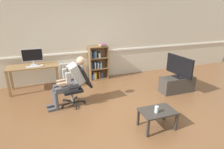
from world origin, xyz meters
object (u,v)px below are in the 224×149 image
at_px(bookshelf, 98,63).
at_px(radiator, 71,72).
at_px(keyboard, 33,67).
at_px(drinking_glass, 157,109).
at_px(computer_mouse, 42,65).
at_px(office_chair, 77,84).
at_px(computer_desk, 33,69).
at_px(coffee_table, 157,113).
at_px(person_seated, 70,81).
at_px(tv_stand, 177,84).
at_px(imac_monitor, 32,56).
at_px(tv_screen, 179,66).

xyz_separation_m(bookshelf, radiator, (-0.88, 0.10, -0.25)).
xyz_separation_m(keyboard, drinking_glass, (2.31, -2.71, -0.30)).
bearing_deg(bookshelf, keyboard, -167.68).
bearing_deg(computer_mouse, office_chair, -53.41).
relative_size(computer_desk, coffee_table, 1.98).
distance_m(computer_desk, coffee_table, 3.70).
distance_m(bookshelf, person_seated, 1.90).
relative_size(computer_mouse, person_seated, 0.08).
height_order(keyboard, radiator, keyboard).
bearing_deg(bookshelf, tv_stand, -42.89).
bearing_deg(imac_monitor, office_chair, -51.26).
bearing_deg(computer_mouse, radiator, 30.63).
xyz_separation_m(computer_desk, bookshelf, (2.00, 0.29, -0.09)).
relative_size(office_chair, person_seated, 0.80).
height_order(computer_desk, office_chair, office_chair).
distance_m(computer_desk, tv_screen, 4.16).
xyz_separation_m(imac_monitor, computer_mouse, (0.22, -0.20, -0.26)).
bearing_deg(tv_stand, computer_desk, 159.31).
distance_m(person_seated, drinking_glass, 2.17).
distance_m(imac_monitor, tv_stand, 4.24).
relative_size(computer_desk, person_seated, 1.13).
bearing_deg(coffee_table, tv_stand, 41.74).
relative_size(keyboard, tv_stand, 0.39).
distance_m(radiator, coffee_table, 3.44).
relative_size(keyboard, drinking_glass, 2.86).
bearing_deg(imac_monitor, tv_screen, -21.81).
relative_size(keyboard, person_seated, 0.31).
relative_size(tv_stand, coffee_table, 1.40).
relative_size(radiator, coffee_table, 1.06).
distance_m(radiator, office_chair, 1.63).
distance_m(computer_desk, radiator, 1.23).
bearing_deg(tv_screen, tv_stand, 90.00).
distance_m(bookshelf, radiator, 0.92).
bearing_deg(keyboard, computer_desk, 102.74).
distance_m(bookshelf, tv_stand, 2.61).
bearing_deg(computer_mouse, bookshelf, 13.21).
bearing_deg(imac_monitor, tv_stand, -21.82).
height_order(computer_desk, keyboard, keyboard).
height_order(keyboard, coffee_table, keyboard).
bearing_deg(keyboard, tv_screen, -19.00).
height_order(person_seated, drinking_glass, person_seated).
distance_m(imac_monitor, person_seated, 1.63).
relative_size(imac_monitor, tv_screen, 0.61).
xyz_separation_m(keyboard, computer_mouse, (0.22, 0.02, 0.01)).
xyz_separation_m(computer_mouse, tv_stand, (3.64, -1.35, -0.55)).
distance_m(computer_desk, tv_stand, 4.18).
bearing_deg(imac_monitor, radiator, 16.06).
relative_size(person_seated, drinking_glass, 9.22).
bearing_deg(tv_stand, bookshelf, 137.11).
relative_size(computer_mouse, office_chair, 0.10).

